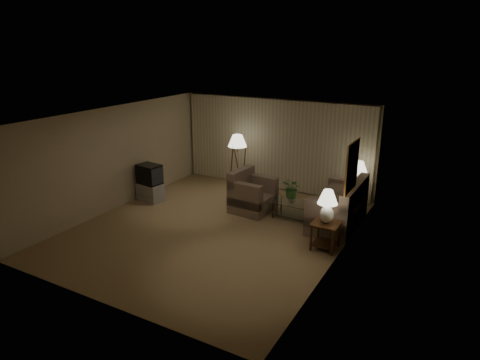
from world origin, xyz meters
The scene contains 16 objects.
ground centered at (0.00, 0.00, 0.00)m, with size 7.00×7.00×0.00m, color #9B7E56.
room_shell centered at (0.02, 1.51, 1.75)m, with size 6.04×7.02×2.72m.
sofa centered at (2.50, 1.65, 0.44)m, with size 2.01×1.04×0.88m.
armchair centered at (0.31, 1.45, 0.43)m, with size 1.17×1.12×0.86m.
side_table_near centered at (2.65, 0.30, 0.41)m, with size 0.57×0.57×0.60m.
side_table_far centered at (2.65, 2.90, 0.40)m, with size 0.48×0.40×0.60m.
table_lamp_near centered at (2.65, 0.30, 1.03)m, with size 0.43×0.43×0.74m.
table_lamp_far centered at (2.65, 2.90, 1.02)m, with size 0.42×0.42×0.72m.
coffee_table centered at (1.51, 1.55, 0.28)m, with size 1.23×0.67×0.41m.
tv_cabinet centered at (-2.55, 0.75, 0.25)m, with size 0.78×0.54×0.50m, color #98999B.
crt_tv centered at (-2.55, 0.75, 0.77)m, with size 0.69×0.53×0.54m, color black.
floor_lamp centered at (-0.85, 2.67, 0.89)m, with size 0.55×0.55×1.69m.
ottoman centered at (-0.60, 2.66, 0.19)m, with size 0.56×0.56×0.37m, color #A85339.
vase centered at (1.36, 1.55, 0.49)m, with size 0.14×0.14×0.15m, color white.
flowers centered at (1.36, 1.55, 0.82)m, with size 0.47×0.41×0.52m, color #3E7D37.
book centered at (1.76, 1.45, 0.42)m, with size 0.15×0.21×0.02m, color olive.
Camera 1 is at (5.10, -7.87, 4.27)m, focal length 32.00 mm.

